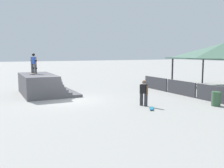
# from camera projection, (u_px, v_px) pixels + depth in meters

# --- Properties ---
(ground_plane) EXTENTS (160.00, 160.00, 0.00)m
(ground_plane) POSITION_uv_depth(u_px,v_px,m) (67.00, 100.00, 16.62)
(ground_plane) COLOR #A3A09B
(quarter_pipe_ramp) EXTENTS (4.98, 3.78, 1.54)m
(quarter_pipe_ramp) POSITION_uv_depth(u_px,v_px,m) (41.00, 85.00, 18.76)
(quarter_pipe_ramp) COLOR #565459
(quarter_pipe_ramp) RESTS_ON ground
(skater_on_deck) EXTENTS (0.63, 0.48, 1.56)m
(skater_on_deck) POSITION_uv_depth(u_px,v_px,m) (34.00, 62.00, 18.95)
(skater_on_deck) COLOR #4C4C51
(skater_on_deck) RESTS_ON quarter_pipe_ramp
(skateboard_on_deck) EXTENTS (0.81, 0.37, 0.09)m
(skateboard_on_deck) POSITION_uv_depth(u_px,v_px,m) (32.00, 74.00, 18.42)
(skateboard_on_deck) COLOR blue
(skateboard_on_deck) RESTS_ON quarter_pipe_ramp
(bystander_walking) EXTENTS (0.61, 0.32, 1.52)m
(bystander_walking) POSITION_uv_depth(u_px,v_px,m) (144.00, 92.00, 14.66)
(bystander_walking) COLOR #2D2D33
(bystander_walking) RESTS_ON ground
(skateboard_on_ground) EXTENTS (0.78, 0.62, 0.09)m
(skateboard_on_ground) POSITION_uv_depth(u_px,v_px,m) (151.00, 108.00, 13.82)
(skateboard_on_ground) COLOR silver
(skateboard_on_ground) RESTS_ON ground
(barrier_fence) EXTENTS (9.26, 0.12, 1.05)m
(barrier_fence) POSITION_uv_depth(u_px,v_px,m) (181.00, 88.00, 18.59)
(barrier_fence) COLOR #3D3D42
(barrier_fence) RESTS_ON ground
(pavilion_shelter) EXTENTS (9.76, 4.69, 3.99)m
(pavilion_shelter) POSITION_uv_depth(u_px,v_px,m) (224.00, 51.00, 20.91)
(pavilion_shelter) COLOR #2D2D33
(pavilion_shelter) RESTS_ON ground
(trash_bin) EXTENTS (0.52, 0.52, 0.85)m
(trash_bin) POSITION_uv_depth(u_px,v_px,m) (216.00, 99.00, 14.70)
(trash_bin) COLOR #385B3D
(trash_bin) RESTS_ON ground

